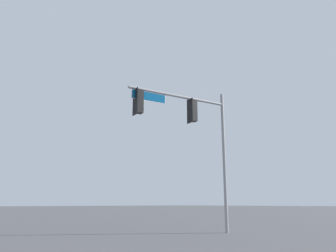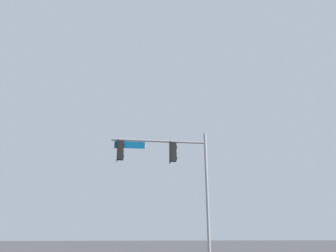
# 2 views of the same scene
# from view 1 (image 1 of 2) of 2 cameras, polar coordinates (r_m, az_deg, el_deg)

# --- Properties ---
(signal_pole_near) EXTENTS (5.66, 1.45, 7.44)m
(signal_pole_near) POSITION_cam_1_polar(r_m,az_deg,el_deg) (16.81, 3.30, 0.63)
(signal_pole_near) COLOR gray
(signal_pole_near) RESTS_ON ground_plane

